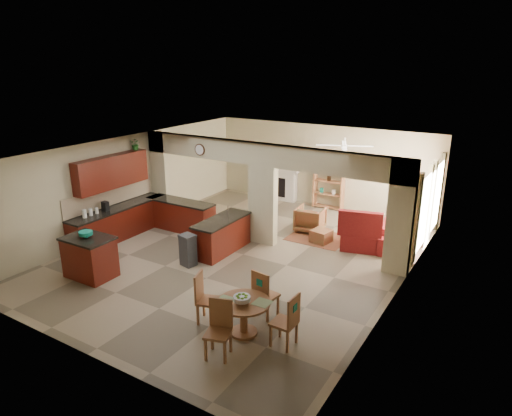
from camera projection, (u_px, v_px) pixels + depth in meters
The scene contains 39 objects.
floor at pixel (243, 254), 12.01m from camera, with size 10.00×10.00×0.00m, color gray.
ceiling at pixel (242, 149), 11.14m from camera, with size 10.00×10.00×0.00m, color white.
wall_back at pixel (322, 166), 15.63m from camera, with size 8.00×8.00×0.00m, color #BEB48B.
wall_front at pixel (78, 283), 7.52m from camera, with size 8.00×8.00×0.00m, color #BEB48B.
wall_left at pixel (130, 183), 13.55m from camera, with size 10.00×10.00×0.00m, color #BEB48B.
wall_right at pixel (402, 234), 9.59m from camera, with size 10.00×10.00×0.00m, color #BEB48B.
partition_left_pier at pixel (161, 177), 14.22m from camera, with size 0.60×0.25×2.80m, color #BEB48B.
partition_center_pier at pixel (263, 205), 12.48m from camera, with size 0.80×0.25×2.20m, color #BEB48B.
partition_right_pier at pixel (400, 218), 10.55m from camera, with size 0.60×0.25×2.80m, color #BEB48B.
partition_header at pixel (263, 154), 12.04m from camera, with size 8.00×0.25×0.60m, color #BEB48B.
kitchen_counter at pixel (145, 219), 13.28m from camera, with size 2.52×3.29×1.48m.
upper_cabinets at pixel (112, 172), 12.65m from camera, with size 0.35×2.40×0.90m, color #461408.
peninsula at pixel (222, 235), 12.07m from camera, with size 0.70×1.85×0.91m.
wall_clock at pixel (200, 150), 12.92m from camera, with size 0.34×0.34×0.03m, color #4E2F1A.
rug at pixel (318, 238), 13.12m from camera, with size 1.60×1.30×0.01m, color brown.
fireplace at pixel (278, 183), 16.53m from camera, with size 1.60×0.35×1.20m.
shelving_unit at pixel (329, 183), 15.46m from camera, with size 1.00×0.32×1.80m, color brown.
window_a at pixel (424, 213), 11.54m from camera, with size 0.02×0.90×1.90m, color white.
window_b at pixel (437, 196), 12.91m from camera, with size 0.02×0.90×1.90m, color white.
glazed_door at pixel (430, 209), 12.27m from camera, with size 0.02×0.70×2.10m, color white.
drape_a_left at pixel (417, 219), 11.07m from camera, with size 0.10×0.28×2.30m, color #3E1D19.
drape_a_right at pixel (427, 206), 12.04m from camera, with size 0.10×0.28×2.30m, color #3E1D19.
drape_b_left at pixel (431, 201), 12.45m from camera, with size 0.10×0.28×2.30m, color #3E1D19.
drape_b_right at pixel (440, 191), 13.42m from camera, with size 0.10×0.28×2.30m, color #3E1D19.
ceiling_fan at pixel (344, 146), 12.90m from camera, with size 1.00×1.00×0.10m, color white.
kitchen_island at pixel (90, 257), 10.66m from camera, with size 1.15×0.83×0.99m.
teal_bowl at pixel (86, 234), 10.49m from camera, with size 0.31×0.31×0.15m, color #13856C.
trash_can at pixel (188, 251), 11.28m from camera, with size 0.35×0.30×0.75m, color #2C2C2F.
dining_table at pixel (244, 312), 8.42m from camera, with size 0.99×0.99×0.68m.
fruit_bowl at pixel (242, 299), 8.26m from camera, with size 0.32×0.32×0.17m, color #5FA924.
sofa at pixel (400, 231), 12.65m from camera, with size 0.93×2.37×0.69m, color maroon.
chaise at pixel (363, 240), 12.38m from camera, with size 1.14×0.94×0.46m, color maroon.
armchair at pixel (310, 219), 13.53m from camera, with size 0.79×0.82×0.74m, color maroon.
ottoman at pixel (321, 236), 12.77m from camera, with size 0.49×0.49×0.36m, color maroon.
plant at pixel (136, 144), 13.25m from camera, with size 0.32×0.27×0.35m, color #165015.
chair_north at pixel (263, 293), 8.93m from camera, with size 0.47×0.47×1.02m.
chair_east at pixel (288, 319), 8.02m from camera, with size 0.44×0.43×1.02m.
chair_south at pixel (219, 326), 7.82m from camera, with size 0.53×0.53×1.02m.
chair_west at pixel (204, 296), 8.81m from camera, with size 0.53×0.53×1.02m.
Camera 1 is at (6.03, -9.23, 4.92)m, focal length 32.00 mm.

